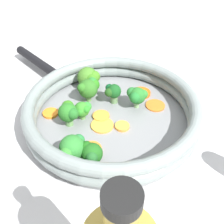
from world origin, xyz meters
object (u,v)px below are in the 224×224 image
Objects in this scene: carrot_slice_3 at (122,126)px; carrot_slice_7 at (141,93)px; carrot_slice_5 at (102,125)px; broccoli_floret_5 at (111,92)px; carrot_slice_0 at (155,105)px; carrot_slice_1 at (65,111)px; carrot_slice_4 at (91,149)px; broccoli_floret_3 at (83,109)px; broccoli_floret_2 at (72,148)px; broccoli_floret_6 at (91,153)px; broccoli_floret_1 at (137,96)px; broccoli_floret_7 at (89,78)px; carrot_slice_2 at (101,116)px; broccoli_floret_4 at (89,88)px; skillet at (112,121)px; broccoli_floret_0 at (69,112)px; carrot_slice_6 at (51,112)px.

carrot_slice_7 is at bearing -17.98° from carrot_slice_3.
broccoli_floret_5 is at bearing -7.98° from carrot_slice_5.
carrot_slice_0 is 1.33× the size of carrot_slice_1.
carrot_slice_4 is at bearing 138.99° from carrot_slice_0.
broccoli_floret_3 is at bearing -109.43° from carrot_slice_1.
carrot_slice_0 is at bearing -42.35° from broccoli_floret_2.
carrot_slice_7 is (0.11, -0.08, 0.00)m from carrot_slice_5.
broccoli_floret_6 is at bearing 158.12° from carrot_slice_7.
carrot_slice_7 is at bearing -12.86° from broccoli_floret_1.
broccoli_floret_7 reaches higher than carrot_slice_1.
carrot_slice_2 is at bearing 136.70° from carrot_slice_7.
carrot_slice_0 is at bearing -78.91° from carrot_slice_1.
broccoli_floret_4 reaches higher than carrot_slice_5.
broccoli_floret_6 reaches higher than carrot_slice_7.
broccoli_floret_1 is at bearing -61.27° from carrot_slice_2.
skillet is 0.06m from broccoli_floret_5.
broccoli_floret_2 is (-0.09, 0.04, 0.03)m from carrot_slice_5.
broccoli_floret_0 is at bearing 112.74° from carrot_slice_0.
broccoli_floret_7 is at bearing -23.64° from carrot_slice_1.
carrot_slice_2 is 0.66× the size of broccoli_floret_4.
carrot_slice_3 is at bearing -41.90° from broccoli_floret_2.
broccoli_floret_5 is 0.84× the size of broccoli_floret_7.
broccoli_floret_7 reaches higher than broccoli_floret_6.
broccoli_floret_4 reaches higher than skillet.
carrot_slice_3 is (-0.03, -0.02, 0.01)m from skillet.
carrot_slice_3 is 0.08m from broccoli_floret_3.
broccoli_floret_2 reaches higher than broccoli_floret_0.
carrot_slice_5 is at bearing -10.56° from carrot_slice_4.
broccoli_floret_4 is at bearing 30.41° from carrot_slice_2.
broccoli_floret_4 is (0.05, -0.07, 0.03)m from carrot_slice_6.
carrot_slice_4 is 0.14m from carrot_slice_6.
broccoli_floret_7 reaches higher than carrot_slice_0.
skillet is at bearing 145.75° from carrot_slice_7.
carrot_slice_1 reaches higher than skillet.
broccoli_floret_2 reaches higher than broccoli_floret_6.
carrot_slice_5 is at bearing -90.24° from broccoli_floret_0.
broccoli_floret_1 reaches higher than carrot_slice_1.
carrot_slice_4 is at bearing -161.40° from broccoli_floret_3.
carrot_slice_6 is at bearing 39.85° from broccoli_floret_6.
broccoli_floret_3 is at bearing 63.82° from carrot_slice_5.
broccoli_floret_0 reaches higher than skillet.
broccoli_floret_5 is at bearing -130.23° from broccoli_floret_7.
broccoli_floret_0 is at bearing 114.06° from carrot_slice_2.
broccoli_floret_4 is 0.05m from broccoli_floret_5.
broccoli_floret_0 is 0.09m from broccoli_floret_2.
broccoli_floret_5 is at bearing -16.77° from broccoli_floret_2.
broccoli_floret_3 is at bearing 75.54° from carrot_slice_3.
carrot_slice_2 is 0.08m from broccoli_floret_1.
carrot_slice_3 and carrot_slice_4 have the same top height.
carrot_slice_1 is 0.84× the size of carrot_slice_4.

